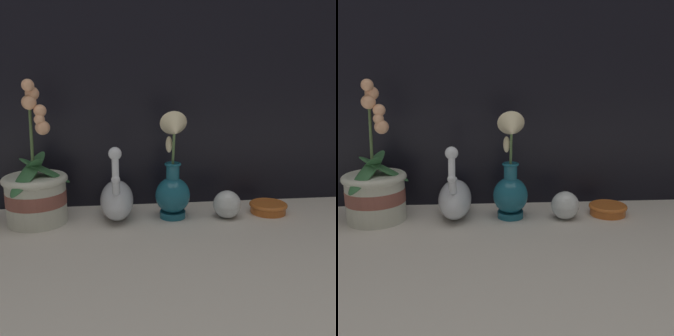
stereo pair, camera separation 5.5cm
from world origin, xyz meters
The scene contains 6 objects.
ground_plane centered at (0.00, 0.00, 0.00)m, with size 2.80×2.80×0.00m, color beige.
orchid_potted_plant centered at (-0.33, 0.10, 0.09)m, with size 0.18×0.22×0.38m.
swan_figurine centered at (-0.11, 0.12, 0.06)m, with size 0.09×0.22×0.21m.
blue_vase centered at (0.04, 0.09, 0.10)m, with size 0.10×0.12×0.30m.
glass_sphere centered at (0.19, 0.08, 0.04)m, with size 0.08×0.08×0.08m.
amber_dish centered at (0.33, 0.10, 0.02)m, with size 0.11×0.11×0.03m.
Camera 1 is at (-0.09, -0.94, 0.39)m, focal length 42.00 mm.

